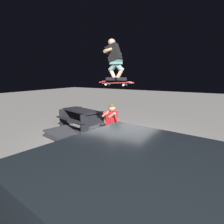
# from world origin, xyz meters

# --- Properties ---
(ground_plane) EXTENTS (40.00, 40.00, 0.00)m
(ground_plane) POSITION_xyz_m (0.00, 0.00, 0.00)
(ground_plane) COLOR slate
(ledge_box_main) EXTENTS (2.11, 0.79, 0.48)m
(ledge_box_main) POSITION_xyz_m (-0.12, 0.07, 0.24)
(ledge_box_main) COLOR #38383D
(ledge_box_main) RESTS_ON ground
(person_sitting_on_ledge) EXTENTS (0.60, 0.77, 1.31)m
(person_sitting_on_ledge) POSITION_xyz_m (0.04, 0.44, 0.73)
(person_sitting_on_ledge) COLOR #2D3856
(person_sitting_on_ledge) RESTS_ON ground
(skateboard) EXTENTS (1.02, 0.22, 0.13)m
(skateboard) POSITION_xyz_m (-0.11, 0.35, 1.93)
(skateboard) COLOR #B72D2D
(skater_airborne) EXTENTS (0.62, 0.89, 1.12)m
(skater_airborne) POSITION_xyz_m (-0.05, 0.36, 2.61)
(skater_airborne) COLOR black
(kicker_ramp) EXTENTS (1.45, 1.23, 0.31)m
(kicker_ramp) POSITION_xyz_m (1.95, 0.41, 0.05)
(kicker_ramp) COLOR #28282D
(kicker_ramp) RESTS_ON ground
(picnic_table_back) EXTENTS (1.99, 1.74, 0.75)m
(picnic_table_back) POSITION_xyz_m (2.23, -0.84, 0.50)
(picnic_table_back) COLOR black
(picnic_table_back) RESTS_ON ground
(trash_bin) EXTENTS (0.57, 0.57, 0.88)m
(trash_bin) POSITION_xyz_m (-1.91, 1.26, 0.44)
(trash_bin) COLOR #19512D
(trash_bin) RESTS_ON ground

